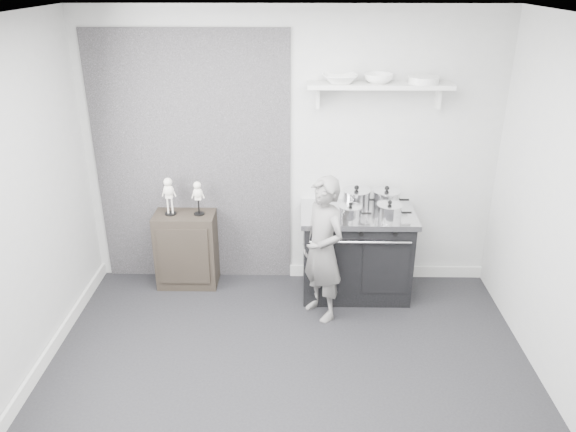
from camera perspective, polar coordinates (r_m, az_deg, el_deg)
name	(u,v)px	position (r m, az deg, el deg)	size (l,w,h in m)	color
ground	(287,391)	(4.52, -0.09, -17.37)	(4.00, 4.00, 0.00)	black
room_shell	(274,185)	(3.79, -1.41, 3.18)	(4.02, 3.62, 2.71)	silver
wall_shelf	(380,86)	(5.22, 9.30, 12.86)	(1.30, 0.26, 0.24)	silver
stove	(356,252)	(5.53, 6.91, -3.69)	(1.08, 0.67, 0.87)	black
side_cabinet	(187,249)	(5.74, -10.24, -3.35)	(0.60, 0.35, 0.77)	black
child	(323,249)	(5.02, 3.56, -3.41)	(0.50, 0.33, 1.36)	slate
pot_back_left	(356,199)	(5.40, 6.93, 1.75)	(0.36, 0.27, 0.23)	silver
pot_back_right	(386,199)	(5.46, 9.95, 1.74)	(0.35, 0.27, 0.22)	silver
pot_front_right	(389,212)	(5.21, 10.25, 0.44)	(0.32, 0.24, 0.19)	silver
pot_front_center	(350,212)	(5.16, 6.35, 0.36)	(0.30, 0.21, 0.17)	silver
skeleton_full	(169,194)	(5.53, -12.01, 2.25)	(0.12, 0.08, 0.43)	white
skeleton_torso	(198,196)	(5.48, -9.14, 2.05)	(0.11, 0.07, 0.39)	white
bowl_large	(340,78)	(5.16, 5.31, 13.74)	(0.32, 0.32, 0.08)	white
bowl_small	(378,78)	(5.19, 9.17, 13.64)	(0.26, 0.26, 0.08)	white
plate_stack	(424,80)	(5.27, 13.61, 13.30)	(0.27, 0.27, 0.06)	silver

